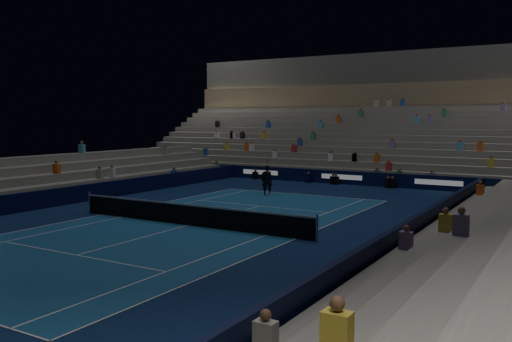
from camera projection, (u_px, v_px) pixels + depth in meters
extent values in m
plane|color=#0B1D45|center=(188.00, 225.00, 24.80)|extent=(90.00, 90.00, 0.00)
cube|color=navy|center=(188.00, 225.00, 24.80)|extent=(10.97, 23.77, 0.01)
cube|color=black|center=(342.00, 177.00, 40.55)|extent=(44.00, 0.25, 1.00)
cube|color=black|center=(400.00, 238.00, 19.79)|extent=(0.25, 37.00, 1.00)
cube|color=black|center=(47.00, 199.00, 29.71)|extent=(0.25, 37.00, 1.00)
cube|color=slate|center=(347.00, 179.00, 41.42)|extent=(44.00, 1.00, 0.50)
cube|color=slate|center=(352.00, 175.00, 42.26)|extent=(44.00, 1.00, 1.00)
cube|color=slate|center=(357.00, 171.00, 43.09)|extent=(44.00, 1.00, 1.50)
cube|color=slate|center=(361.00, 167.00, 43.92)|extent=(44.00, 1.00, 2.00)
cube|color=slate|center=(365.00, 163.00, 44.75)|extent=(44.00, 1.00, 2.50)
cube|color=slate|center=(369.00, 159.00, 45.58)|extent=(44.00, 1.00, 3.00)
cube|color=slate|center=(373.00, 155.00, 46.41)|extent=(44.00, 1.00, 3.50)
cube|color=slate|center=(377.00, 152.00, 47.24)|extent=(44.00, 1.00, 4.00)
cube|color=slate|center=(381.00, 148.00, 48.07)|extent=(44.00, 1.00, 4.50)
cube|color=slate|center=(385.00, 145.00, 48.90)|extent=(44.00, 1.00, 5.00)
cube|color=slate|center=(388.00, 142.00, 49.73)|extent=(44.00, 1.00, 5.50)
cube|color=slate|center=(391.00, 139.00, 50.56)|extent=(44.00, 1.00, 6.00)
cube|color=#7F6C4E|center=(396.00, 95.00, 51.11)|extent=(44.00, 0.60, 2.20)
cube|color=#474744|center=(401.00, 68.00, 52.06)|extent=(44.00, 2.40, 3.00)
cube|color=slate|center=(422.00, 248.00, 19.40)|extent=(1.00, 37.00, 0.50)
cube|color=slate|center=(452.00, 244.00, 18.87)|extent=(1.00, 37.00, 1.00)
cube|color=slate|center=(483.00, 240.00, 18.33)|extent=(1.00, 37.00, 1.50)
cube|color=gray|center=(38.00, 202.00, 30.14)|extent=(1.00, 37.00, 0.50)
cube|color=gray|center=(26.00, 196.00, 30.63)|extent=(1.00, 37.00, 1.00)
cube|color=gray|center=(15.00, 191.00, 31.12)|extent=(1.00, 37.00, 1.50)
cube|color=gray|center=(4.00, 185.00, 31.61)|extent=(1.00, 37.00, 2.00)
cylinder|color=#B2B2B7|center=(90.00, 202.00, 28.02)|extent=(0.10, 0.10, 1.10)
cylinder|color=#B2B2B7|center=(317.00, 228.00, 21.47)|extent=(0.10, 0.10, 1.10)
cube|color=black|center=(188.00, 216.00, 24.75)|extent=(12.80, 0.03, 0.90)
cube|color=white|center=(188.00, 205.00, 24.71)|extent=(12.80, 0.04, 0.08)
imported|color=black|center=(267.00, 180.00, 34.59)|extent=(0.82, 0.70, 1.92)
cube|color=black|center=(266.00, 177.00, 42.65)|extent=(0.64, 0.72, 0.67)
cylinder|color=black|center=(263.00, 175.00, 42.22)|extent=(0.24, 0.38, 0.16)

